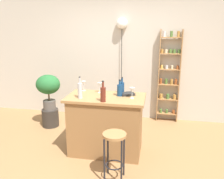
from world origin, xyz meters
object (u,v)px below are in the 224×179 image
spice_shelf (169,76)px  bottle_soda_blue (103,94)px  wine_glass_center (100,86)px  pendant_globe_light (122,24)px  plant_stool (50,118)px  cookbook (127,94)px  bottle_olive_oil (80,90)px  bottle_vinegar (122,87)px  bottle_spirits_clear (120,90)px  wine_glass_left (132,91)px  bar_stool (114,146)px  wine_glass_right (84,84)px  potted_plant (48,87)px

spice_shelf → bottle_soda_blue: bearing=-119.0°
wine_glass_center → pendant_globe_light: bearing=83.6°
plant_stool → wine_glass_center: (1.18, -0.59, 0.87)m
cookbook → bottle_olive_oil: bearing=177.9°
bottle_vinegar → bottle_spirits_clear: 0.13m
bottle_vinegar → bottle_olive_oil: bottle_olive_oil is taller
bottle_spirits_clear → wine_glass_left: size_ratio=1.57×
bottle_vinegar → bar_stool: bearing=-87.3°
cookbook → plant_stool: bearing=132.3°
bottle_spirits_clear → cookbook: size_ratio=1.23×
bottle_soda_blue → cookbook: (0.30, 0.40, -0.10)m
wine_glass_right → potted_plant: bearing=149.5°
spice_shelf → cookbook: bearing=-116.5°
wine_glass_right → bottle_vinegar: bearing=-5.1°
plant_stool → pendant_globe_light: size_ratio=0.17×
spice_shelf → wine_glass_left: bearing=-111.2°
bar_stool → wine_glass_right: (-0.69, 0.96, 0.57)m
wine_glass_left → pendant_globe_light: size_ratio=0.08×
bottle_olive_oil → cookbook: 0.75m
potted_plant → bottle_olive_oil: 1.37m
bar_stool → spice_shelf: size_ratio=0.35×
potted_plant → bottle_spirits_clear: size_ratio=2.75×
bottle_spirits_clear → wine_glass_right: (-0.64, 0.19, 0.02)m
wine_glass_center → pendant_globe_light: pendant_globe_light is taller
potted_plant → wine_glass_right: (0.89, -0.53, 0.23)m
potted_plant → wine_glass_left: bearing=-24.8°
wine_glass_left → wine_glass_center: size_ratio=1.00×
pendant_globe_light → bottle_soda_blue: bearing=-89.8°
bar_stool → cookbook: bearing=86.4°
bottle_olive_oil → wine_glass_center: size_ratio=2.01×
wine_glass_right → cookbook: wine_glass_right is taller
cookbook → bottle_vinegar: bearing=123.0°
wine_glass_right → cookbook: 0.76m
bottle_soda_blue → wine_glass_left: bearing=32.0°
spice_shelf → wine_glass_center: (-1.14, -1.32, 0.07)m
bottle_olive_oil → pendant_globe_light: pendant_globe_light is taller
bottle_soda_blue → pendant_globe_light: (-0.01, 1.80, 0.95)m
wine_glass_center → plant_stool: bearing=153.5°
bottle_spirits_clear → plant_stool: bearing=154.9°
bar_stool → wine_glass_center: wine_glass_center is taller
spice_shelf → wine_glass_center: spice_shelf is taller
plant_stool → bottle_spirits_clear: (1.53, -0.72, 0.85)m
spice_shelf → cookbook: 1.54m
bottle_vinegar → pendant_globe_light: 1.67m
plant_stool → cookbook: cookbook is taller
spice_shelf → bottle_vinegar: spice_shelf is taller
bar_stool → bottle_spirits_clear: (-0.06, 0.77, 0.55)m
potted_plant → cookbook: potted_plant is taller
bottle_spirits_clear → cookbook: bottle_spirits_clear is taller
wine_glass_right → bar_stool: bearing=-54.1°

